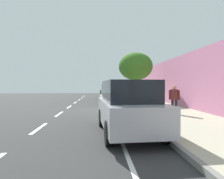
{
  "coord_description": "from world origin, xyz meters",
  "views": [
    {
      "loc": [
        -0.45,
        -14.75,
        1.82
      ],
      "look_at": [
        0.91,
        7.09,
        1.35
      ],
      "focal_mm": 32.21,
      "sensor_mm": 36.0,
      "label": 1
    }
  ],
  "objects_px": {
    "parked_suv_silver_second": "(128,106)",
    "bicycle_at_curb": "(115,98)",
    "parked_sedan_white_mid": "(110,97)",
    "pedestrian_on_phone": "(174,98)",
    "street_tree_mid_block": "(136,67)",
    "cyclist_with_backpack": "(118,93)",
    "parked_pickup_green_far": "(108,92)"
  },
  "relations": [
    {
      "from": "parked_sedan_white_mid",
      "to": "street_tree_mid_block",
      "type": "height_order",
      "value": "street_tree_mid_block"
    },
    {
      "from": "cyclist_with_backpack",
      "to": "pedestrian_on_phone",
      "type": "height_order",
      "value": "pedestrian_on_phone"
    },
    {
      "from": "parked_sedan_white_mid",
      "to": "pedestrian_on_phone",
      "type": "distance_m",
      "value": 7.31
    },
    {
      "from": "parked_suv_silver_second",
      "to": "parked_pickup_green_far",
      "type": "relative_size",
      "value": 0.89
    },
    {
      "from": "parked_sedan_white_mid",
      "to": "parked_pickup_green_far",
      "type": "distance_m",
      "value": 8.87
    },
    {
      "from": "parked_pickup_green_far",
      "to": "cyclist_with_backpack",
      "type": "height_order",
      "value": "parked_pickup_green_far"
    },
    {
      "from": "parked_suv_silver_second",
      "to": "parked_pickup_green_far",
      "type": "bearing_deg",
      "value": 89.66
    },
    {
      "from": "parked_sedan_white_mid",
      "to": "bicycle_at_curb",
      "type": "bearing_deg",
      "value": 79.55
    },
    {
      "from": "parked_sedan_white_mid",
      "to": "street_tree_mid_block",
      "type": "bearing_deg",
      "value": 32.68
    },
    {
      "from": "parked_sedan_white_mid",
      "to": "pedestrian_on_phone",
      "type": "height_order",
      "value": "pedestrian_on_phone"
    },
    {
      "from": "bicycle_at_curb",
      "to": "pedestrian_on_phone",
      "type": "relative_size",
      "value": 0.81
    },
    {
      "from": "bicycle_at_curb",
      "to": "street_tree_mid_block",
      "type": "height_order",
      "value": "street_tree_mid_block"
    },
    {
      "from": "parked_suv_silver_second",
      "to": "cyclist_with_backpack",
      "type": "relative_size",
      "value": 2.97
    },
    {
      "from": "cyclist_with_backpack",
      "to": "street_tree_mid_block",
      "type": "height_order",
      "value": "street_tree_mid_block"
    },
    {
      "from": "street_tree_mid_block",
      "to": "pedestrian_on_phone",
      "type": "distance_m",
      "value": 8.54
    },
    {
      "from": "parked_sedan_white_mid",
      "to": "parked_suv_silver_second",
      "type": "bearing_deg",
      "value": -89.54
    },
    {
      "from": "parked_sedan_white_mid",
      "to": "bicycle_at_curb",
      "type": "relative_size",
      "value": 3.33
    },
    {
      "from": "street_tree_mid_block",
      "to": "pedestrian_on_phone",
      "type": "bearing_deg",
      "value": -84.43
    },
    {
      "from": "street_tree_mid_block",
      "to": "parked_suv_silver_second",
      "type": "bearing_deg",
      "value": -101.63
    },
    {
      "from": "bicycle_at_curb",
      "to": "street_tree_mid_block",
      "type": "bearing_deg",
      "value": -52.99
    },
    {
      "from": "parked_suv_silver_second",
      "to": "bicycle_at_curb",
      "type": "relative_size",
      "value": 3.59
    },
    {
      "from": "parked_pickup_green_far",
      "to": "street_tree_mid_block",
      "type": "xyz_separation_m",
      "value": [
        2.35,
        -7.24,
        2.72
      ]
    },
    {
      "from": "cyclist_with_backpack",
      "to": "pedestrian_on_phone",
      "type": "relative_size",
      "value": 0.98
    },
    {
      "from": "pedestrian_on_phone",
      "to": "parked_suv_silver_second",
      "type": "bearing_deg",
      "value": -130.26
    },
    {
      "from": "parked_sedan_white_mid",
      "to": "pedestrian_on_phone",
      "type": "xyz_separation_m",
      "value": [
        3.34,
        -6.49,
        0.34
      ]
    },
    {
      "from": "bicycle_at_curb",
      "to": "parked_sedan_white_mid",
      "type": "bearing_deg",
      "value": -100.45
    },
    {
      "from": "street_tree_mid_block",
      "to": "pedestrian_on_phone",
      "type": "relative_size",
      "value": 2.92
    },
    {
      "from": "parked_suv_silver_second",
      "to": "street_tree_mid_block",
      "type": "height_order",
      "value": "street_tree_mid_block"
    },
    {
      "from": "parked_pickup_green_far",
      "to": "street_tree_mid_block",
      "type": "relative_size",
      "value": 1.11
    },
    {
      "from": "cyclist_with_backpack",
      "to": "parked_pickup_green_far",
      "type": "bearing_deg",
      "value": 98.19
    },
    {
      "from": "bicycle_at_curb",
      "to": "cyclist_with_backpack",
      "type": "bearing_deg",
      "value": -63.44
    },
    {
      "from": "parked_suv_silver_second",
      "to": "pedestrian_on_phone",
      "type": "xyz_separation_m",
      "value": [
        3.25,
        3.84,
        0.07
      ]
    }
  ]
}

